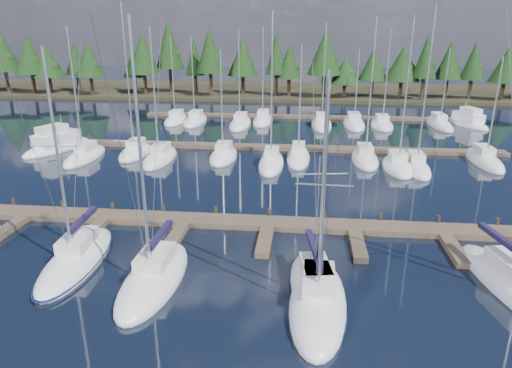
# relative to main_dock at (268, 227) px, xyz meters

# --- Properties ---
(ground) EXTENTS (260.00, 260.00, 0.00)m
(ground) POSITION_rel_main_dock_xyz_m (0.00, 12.64, -0.20)
(ground) COLOR black
(ground) RESTS_ON ground
(far_shore) EXTENTS (220.00, 30.00, 0.60)m
(far_shore) POSITION_rel_main_dock_xyz_m (0.00, 72.64, 0.10)
(far_shore) COLOR #2C2918
(far_shore) RESTS_ON ground
(main_dock) EXTENTS (44.00, 6.13, 0.90)m
(main_dock) POSITION_rel_main_dock_xyz_m (0.00, 0.00, 0.00)
(main_dock) COLOR brown
(main_dock) RESTS_ON ground
(back_docks) EXTENTS (50.00, 21.80, 0.40)m
(back_docks) POSITION_rel_main_dock_xyz_m (0.00, 32.23, -0.00)
(back_docks) COLOR brown
(back_docks) RESTS_ON ground
(front_sailboat_1) EXTENTS (3.41, 9.37, 13.42)m
(front_sailboat_1) POSITION_rel_main_dock_xyz_m (-11.03, -6.07, 0.07)
(front_sailboat_1) COLOR silver
(front_sailboat_1) RESTS_ON ground
(front_sailboat_2) EXTENTS (3.20, 8.62, 14.85)m
(front_sailboat_2) POSITION_rel_main_dock_xyz_m (-5.72, -7.67, 0.09)
(front_sailboat_2) COLOR silver
(front_sailboat_2) RESTS_ON ground
(front_sailboat_3) EXTENTS (3.22, 8.92, 12.21)m
(front_sailboat_3) POSITION_rel_main_dock_xyz_m (3.31, -9.08, 0.07)
(front_sailboat_3) COLOR silver
(front_sailboat_3) RESTS_ON ground
(front_sailboat_4) EXTENTS (3.96, 8.87, 12.52)m
(front_sailboat_4) POSITION_rel_main_dock_xyz_m (3.23, -8.00, 0.08)
(front_sailboat_4) COLOR silver
(front_sailboat_4) RESTS_ON ground
(back_sailboat_rows) EXTENTS (45.78, 32.44, 16.79)m
(back_sailboat_rows) POSITION_rel_main_dock_xyz_m (0.65, 27.58, 0.06)
(back_sailboat_rows) COLOR silver
(back_sailboat_rows) RESTS_ON ground
(motor_yacht_left) EXTENTS (6.08, 10.13, 4.81)m
(motor_yacht_left) POSITION_rel_main_dock_xyz_m (-26.26, 19.77, 0.32)
(motor_yacht_left) COLOR silver
(motor_yacht_left) RESTS_ON ground
(motor_yacht_right) EXTENTS (5.58, 9.05, 4.29)m
(motor_yacht_right) POSITION_rel_main_dock_xyz_m (26.05, 39.46, 0.27)
(motor_yacht_right) COLOR silver
(motor_yacht_right) RESTS_ON ground
(tree_line) EXTENTS (184.23, 11.39, 14.53)m
(tree_line) POSITION_rel_main_dock_xyz_m (-2.33, 62.80, 7.27)
(tree_line) COLOR black
(tree_line) RESTS_ON far_shore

